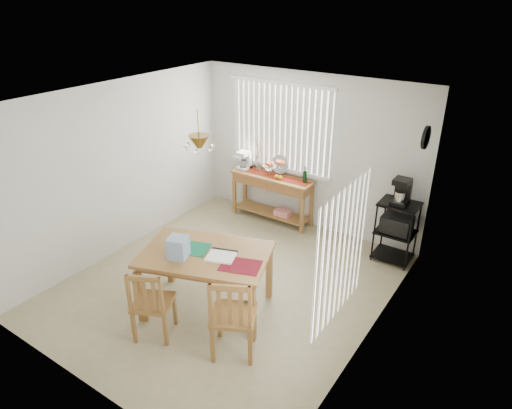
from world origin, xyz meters
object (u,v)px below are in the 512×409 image
Objects in this scene: wire_cart at (396,226)px; chair_left at (152,304)px; sideboard at (273,187)px; dining_table at (206,260)px; chair_right at (233,316)px; cart_items at (402,192)px.

chair_left is (-1.78, -3.24, -0.11)m from wire_cart.
chair_left is at bearing -82.36° from sideboard.
sideboard is 1.57× the size of chair_left.
sideboard reaches higher than dining_table.
chair_right is at bearing -65.23° from sideboard.
wire_cart reaches higher than dining_table.
chair_right is (-0.83, -2.95, -0.61)m from cart_items.
sideboard is 0.83× the size of dining_table.
dining_table is (0.64, -2.58, 0.11)m from sideboard.
chair_left is at bearing -104.56° from dining_table.
cart_items reaches higher than chair_left.
wire_cart is at bearing 61.20° from chair_left.
chair_right reaches higher than chair_left.
wire_cart is 3.70m from chair_left.
cart_items is 3.13m from chair_right.
cart_items reaches higher than chair_right.
chair_right is (0.95, 0.30, 0.05)m from chair_left.
dining_table is (-1.58, -2.48, 0.16)m from wire_cart.
sideboard is at bearing 177.55° from wire_cart.
chair_left is 0.90× the size of chair_right.
sideboard is 2.28m from cart_items.
chair_right is at bearing -105.63° from cart_items.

